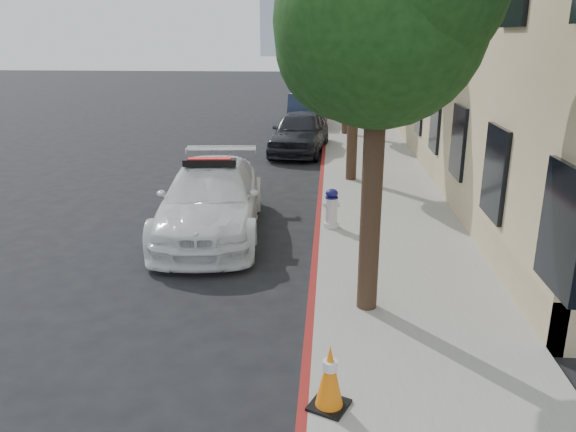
# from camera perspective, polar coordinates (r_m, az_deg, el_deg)

# --- Properties ---
(ground) EXTENTS (120.00, 120.00, 0.00)m
(ground) POSITION_cam_1_polar(r_m,az_deg,el_deg) (10.82, -8.24, -4.44)
(ground) COLOR black
(ground) RESTS_ON ground
(sidewalk) EXTENTS (3.20, 50.00, 0.15)m
(sidewalk) POSITION_cam_1_polar(r_m,az_deg,el_deg) (20.20, 8.04, 6.25)
(sidewalk) COLOR gray
(sidewalk) RESTS_ON ground
(curb_strip) EXTENTS (0.12, 50.00, 0.15)m
(curb_strip) POSITION_cam_1_polar(r_m,az_deg,el_deg) (20.16, 3.65, 6.36)
(curb_strip) COLOR maroon
(curb_strip) RESTS_ON ground
(building) EXTENTS (8.00, 36.00, 10.00)m
(building) POSITION_cam_1_polar(r_m,az_deg,el_deg) (25.72, 21.12, 18.78)
(building) COLOR tan
(building) RESTS_ON ground
(tree_near) EXTENTS (2.92, 2.82, 5.62)m
(tree_near) POSITION_cam_1_polar(r_m,az_deg,el_deg) (7.78, 9.56, 19.14)
(tree_near) COLOR black
(tree_near) RESTS_ON sidewalk
(tree_mid) EXTENTS (2.77, 2.64, 5.43)m
(tree_mid) POSITION_cam_1_polar(r_m,az_deg,el_deg) (15.76, 7.03, 18.04)
(tree_mid) COLOR black
(tree_mid) RESTS_ON sidewalk
(tree_far) EXTENTS (3.10, 3.00, 5.81)m
(tree_far) POSITION_cam_1_polar(r_m,az_deg,el_deg) (23.76, 6.23, 18.48)
(tree_far) COLOR black
(tree_far) RESTS_ON sidewalk
(police_car) EXTENTS (2.54, 5.28, 1.63)m
(police_car) POSITION_cam_1_polar(r_m,az_deg,el_deg) (12.10, -7.81, 1.73)
(police_car) COLOR white
(police_car) RESTS_ON ground
(parked_car_mid) EXTENTS (2.26, 4.60, 1.51)m
(parked_car_mid) POSITION_cam_1_polar(r_m,az_deg,el_deg) (20.52, 1.20, 8.53)
(parked_car_mid) COLOR black
(parked_car_mid) RESTS_ON ground
(parked_car_far) EXTENTS (1.83, 4.66, 1.51)m
(parked_car_far) POSITION_cam_1_polar(r_m,az_deg,el_deg) (26.60, 1.74, 10.65)
(parked_car_far) COLOR #141D34
(parked_car_far) RESTS_ON ground
(fire_hydrant) EXTENTS (0.35, 0.33, 0.85)m
(fire_hydrant) POSITION_cam_1_polar(r_m,az_deg,el_deg) (11.97, 4.44, 0.76)
(fire_hydrant) COLOR silver
(fire_hydrant) RESTS_ON sidewalk
(traffic_cone) EXTENTS (0.53, 0.53, 0.76)m
(traffic_cone) POSITION_cam_1_polar(r_m,az_deg,el_deg) (6.36, 4.26, -15.99)
(traffic_cone) COLOR black
(traffic_cone) RESTS_ON sidewalk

